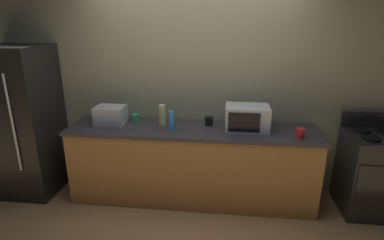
# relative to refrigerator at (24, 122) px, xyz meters

# --- Properties ---
(ground_plane) EXTENTS (8.00, 8.00, 0.00)m
(ground_plane) POSITION_rel_refrigerator_xyz_m (2.05, -0.40, -0.90)
(ground_plane) COLOR #A87F51
(back_wall) EXTENTS (6.40, 0.10, 2.70)m
(back_wall) POSITION_rel_refrigerator_xyz_m (2.05, 0.41, 0.45)
(back_wall) COLOR gray
(back_wall) RESTS_ON ground_plane
(counter_run) EXTENTS (2.84, 0.64, 0.90)m
(counter_run) POSITION_rel_refrigerator_xyz_m (2.05, 0.00, -0.45)
(counter_run) COLOR #9E6B38
(counter_run) RESTS_ON ground_plane
(refrigerator) EXTENTS (0.72, 0.73, 1.80)m
(refrigerator) POSITION_rel_refrigerator_xyz_m (0.00, 0.00, 0.00)
(refrigerator) COLOR black
(refrigerator) RESTS_ON ground_plane
(stove_range) EXTENTS (0.60, 0.61, 1.08)m
(stove_range) POSITION_rel_refrigerator_xyz_m (4.05, 0.00, -0.44)
(stove_range) COLOR black
(stove_range) RESTS_ON ground_plane
(microwave) EXTENTS (0.48, 0.35, 0.27)m
(microwave) POSITION_rel_refrigerator_xyz_m (2.66, 0.05, 0.13)
(microwave) COLOR #B7BABF
(microwave) RESTS_ON counter_run
(toaster_oven) EXTENTS (0.34, 0.26, 0.21)m
(toaster_oven) POSITION_rel_refrigerator_xyz_m (1.08, 0.06, 0.10)
(toaster_oven) COLOR #B7BABF
(toaster_oven) RESTS_ON counter_run
(bottle_vinegar) EXTENTS (0.08, 0.08, 0.23)m
(bottle_vinegar) POSITION_rel_refrigerator_xyz_m (1.69, 0.10, 0.12)
(bottle_vinegar) COLOR beige
(bottle_vinegar) RESTS_ON counter_run
(bottle_spray_cleaner) EXTENTS (0.06, 0.06, 0.22)m
(bottle_spray_cleaner) POSITION_rel_refrigerator_xyz_m (1.83, -0.08, 0.11)
(bottle_spray_cleaner) COLOR #338CE5
(bottle_spray_cleaner) RESTS_ON counter_run
(mug_red) EXTENTS (0.09, 0.09, 0.11)m
(mug_red) POSITION_rel_refrigerator_xyz_m (3.20, -0.16, 0.05)
(mug_red) COLOR red
(mug_red) RESTS_ON counter_run
(mug_black) EXTENTS (0.09, 0.09, 0.10)m
(mug_black) POSITION_rel_refrigerator_xyz_m (2.23, 0.13, 0.05)
(mug_black) COLOR black
(mug_black) RESTS_ON counter_run
(mug_green) EXTENTS (0.09, 0.09, 0.09)m
(mug_green) POSITION_rel_refrigerator_xyz_m (1.35, 0.17, 0.04)
(mug_green) COLOR #2D8C47
(mug_green) RESTS_ON counter_run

